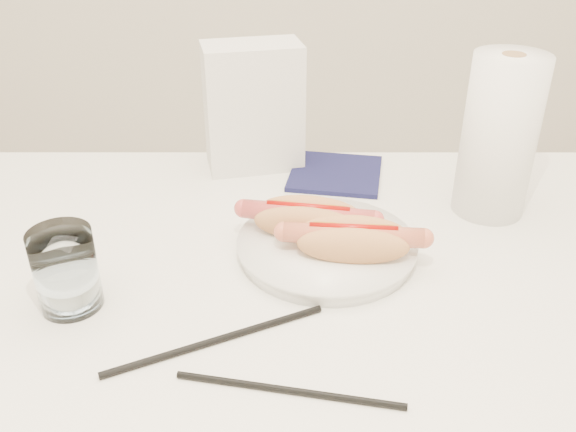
{
  "coord_description": "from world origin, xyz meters",
  "views": [
    {
      "loc": [
        -0.0,
        -0.6,
        1.2
      ],
      "look_at": [
        -0.0,
        0.06,
        0.82
      ],
      "focal_mm": 38.8,
      "sensor_mm": 36.0,
      "label": 1
    }
  ],
  "objects_px": {
    "table": "(289,328)",
    "water_glass": "(66,270)",
    "napkin_box": "(253,107)",
    "paper_towel_roll": "(499,137)",
    "hotdog_left": "(308,219)",
    "hotdog_right": "(353,240)",
    "plate": "(326,249)"
  },
  "relations": [
    {
      "from": "table",
      "to": "water_glass",
      "type": "bearing_deg",
      "value": -173.62
    },
    {
      "from": "napkin_box",
      "to": "paper_towel_roll",
      "type": "bearing_deg",
      "value": -35.97
    },
    {
      "from": "hotdog_left",
      "to": "water_glass",
      "type": "bearing_deg",
      "value": -145.21
    },
    {
      "from": "water_glass",
      "to": "paper_towel_roll",
      "type": "bearing_deg",
      "value": 22.63
    },
    {
      "from": "table",
      "to": "paper_towel_roll",
      "type": "xyz_separation_m",
      "value": [
        0.29,
        0.2,
        0.17
      ]
    },
    {
      "from": "hotdog_right",
      "to": "hotdog_left",
      "type": "bearing_deg",
      "value": 141.38
    },
    {
      "from": "paper_towel_roll",
      "to": "hotdog_left",
      "type": "bearing_deg",
      "value": -159.73
    },
    {
      "from": "hotdog_left",
      "to": "hotdog_right",
      "type": "xyz_separation_m",
      "value": [
        0.05,
        -0.05,
        -0.0
      ]
    },
    {
      "from": "hotdog_right",
      "to": "water_glass",
      "type": "relative_size",
      "value": 1.77
    },
    {
      "from": "hotdog_left",
      "to": "napkin_box",
      "type": "relative_size",
      "value": 0.85
    },
    {
      "from": "table",
      "to": "hotdog_right",
      "type": "height_order",
      "value": "hotdog_right"
    },
    {
      "from": "napkin_box",
      "to": "water_glass",
      "type": "bearing_deg",
      "value": -129.52
    },
    {
      "from": "napkin_box",
      "to": "paper_towel_roll",
      "type": "xyz_separation_m",
      "value": [
        0.35,
        -0.15,
        0.01
      ]
    },
    {
      "from": "paper_towel_roll",
      "to": "napkin_box",
      "type": "bearing_deg",
      "value": 156.4
    },
    {
      "from": "plate",
      "to": "hotdog_right",
      "type": "relative_size",
      "value": 1.29
    },
    {
      "from": "water_glass",
      "to": "napkin_box",
      "type": "height_order",
      "value": "napkin_box"
    },
    {
      "from": "plate",
      "to": "paper_towel_roll",
      "type": "xyz_separation_m",
      "value": [
        0.24,
        0.12,
        0.11
      ]
    },
    {
      "from": "water_glass",
      "to": "napkin_box",
      "type": "xyz_separation_m",
      "value": [
        0.19,
        0.38,
        0.05
      ]
    },
    {
      "from": "hotdog_left",
      "to": "water_glass",
      "type": "xyz_separation_m",
      "value": [
        -0.28,
        -0.13,
        0.01
      ]
    },
    {
      "from": "plate",
      "to": "paper_towel_roll",
      "type": "distance_m",
      "value": 0.29
    },
    {
      "from": "table",
      "to": "napkin_box",
      "type": "height_order",
      "value": "napkin_box"
    },
    {
      "from": "plate",
      "to": "paper_towel_roll",
      "type": "bearing_deg",
      "value": 26.62
    },
    {
      "from": "plate",
      "to": "hotdog_left",
      "type": "distance_m",
      "value": 0.05
    },
    {
      "from": "plate",
      "to": "water_glass",
      "type": "distance_m",
      "value": 0.32
    },
    {
      "from": "water_glass",
      "to": "napkin_box",
      "type": "distance_m",
      "value": 0.43
    },
    {
      "from": "plate",
      "to": "napkin_box",
      "type": "xyz_separation_m",
      "value": [
        -0.11,
        0.27,
        0.09
      ]
    },
    {
      "from": "hotdog_right",
      "to": "paper_towel_roll",
      "type": "bearing_deg",
      "value": 40.14
    },
    {
      "from": "table",
      "to": "water_glass",
      "type": "relative_size",
      "value": 12.25
    },
    {
      "from": "napkin_box",
      "to": "table",
      "type": "bearing_deg",
      "value": -92.99
    },
    {
      "from": "paper_towel_roll",
      "to": "table",
      "type": "bearing_deg",
      "value": -145.74
    },
    {
      "from": "plate",
      "to": "water_glass",
      "type": "relative_size",
      "value": 2.29
    },
    {
      "from": "water_glass",
      "to": "paper_towel_roll",
      "type": "relative_size",
      "value": 0.43
    }
  ]
}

